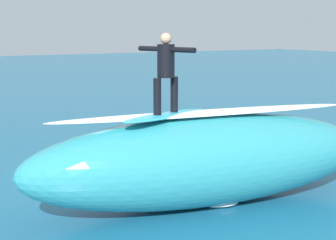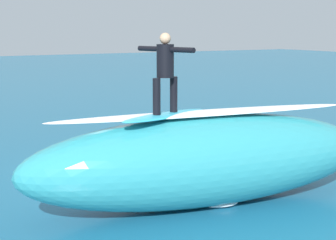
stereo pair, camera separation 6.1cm
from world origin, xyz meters
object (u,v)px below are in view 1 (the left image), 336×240
surfboard_riding (166,115)px  surfer_riding (166,67)px  surfboard_paddling (169,150)px  surfer_paddling (169,145)px

surfboard_riding → surfer_riding: (0.00, 0.00, 0.94)m
surfboard_riding → surfboard_paddling: bearing=-136.4°
surfboard_riding → surfboard_paddling: (-2.46, -4.12, -1.88)m
surfer_riding → surfboard_paddling: bearing=-136.4°
surfer_riding → surfboard_paddling: (-2.46, -4.12, -2.82)m
surfboard_riding → surfboard_paddling: surfboard_riding is taller
surfboard_paddling → surfboard_riding: bearing=-177.1°
surfboard_riding → surfer_paddling: surfboard_riding is taller
surfer_riding → surfer_paddling: bearing=-136.4°
surfboard_paddling → surfer_paddling: size_ratio=1.33×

